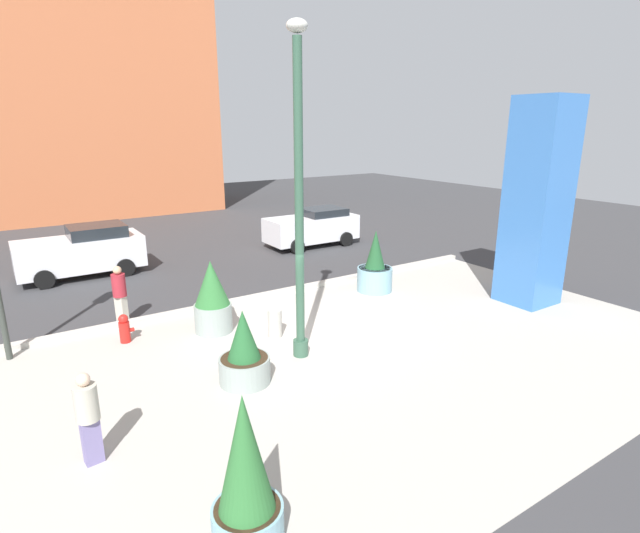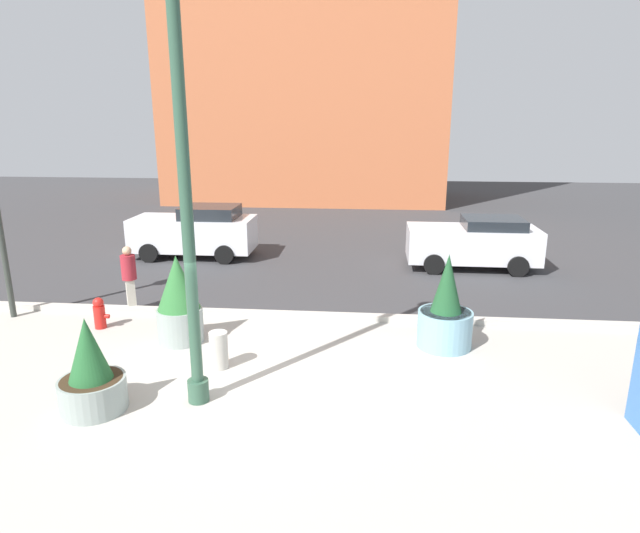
{
  "view_description": "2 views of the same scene",
  "coord_description": "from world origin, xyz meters",
  "px_view_note": "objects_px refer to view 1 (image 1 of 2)",
  "views": [
    {
      "loc": [
        -6.32,
        -10.26,
        5.3
      ],
      "look_at": [
        1.29,
        1.32,
        1.32
      ],
      "focal_mm": 27.83,
      "sensor_mm": 36.0,
      "label": 1
    },
    {
      "loc": [
        2.08,
        -9.16,
        4.72
      ],
      "look_at": [
        1.1,
        1.3,
        1.83
      ],
      "focal_mm": 30.31,
      "sensor_mm": 36.0,
      "label": 2
    }
  ],
  "objects_px": {
    "art_pillar_blue": "(537,204)",
    "potted_plant_near_right": "(246,480)",
    "pedestrian_on_sidewalk": "(120,293)",
    "potted_plant_curbside": "(244,355)",
    "lamp_post": "(299,206)",
    "fire_hydrant": "(125,329)",
    "potted_plant_by_pillar": "(212,298)",
    "potted_plant_mid_plaza": "(375,269)",
    "car_intersection": "(313,227)",
    "car_far_lane": "(82,251)",
    "pedestrian_by_curb": "(88,414)",
    "concrete_bollard": "(275,323)"
  },
  "relations": [
    {
      "from": "art_pillar_blue",
      "to": "potted_plant_near_right",
      "type": "relative_size",
      "value": 2.79
    },
    {
      "from": "pedestrian_on_sidewalk",
      "to": "potted_plant_curbside",
      "type": "bearing_deg",
      "value": -73.01
    },
    {
      "from": "lamp_post",
      "to": "fire_hydrant",
      "type": "xyz_separation_m",
      "value": [
        -3.31,
        3.07,
        -3.21
      ]
    },
    {
      "from": "potted_plant_near_right",
      "to": "potted_plant_by_pillar",
      "type": "relative_size",
      "value": 1.13
    },
    {
      "from": "potted_plant_mid_plaza",
      "to": "pedestrian_on_sidewalk",
      "type": "xyz_separation_m",
      "value": [
        -7.61,
        1.56,
        0.19
      ]
    },
    {
      "from": "lamp_post",
      "to": "art_pillar_blue",
      "type": "height_order",
      "value": "lamp_post"
    },
    {
      "from": "lamp_post",
      "to": "potted_plant_by_pillar",
      "type": "relative_size",
      "value": 3.78
    },
    {
      "from": "potted_plant_curbside",
      "to": "car_intersection",
      "type": "xyz_separation_m",
      "value": [
        7.9,
        9.72,
        0.22
      ]
    },
    {
      "from": "car_far_lane",
      "to": "pedestrian_by_curb",
      "type": "height_order",
      "value": "car_far_lane"
    },
    {
      "from": "car_intersection",
      "to": "pedestrian_on_sidewalk",
      "type": "bearing_deg",
      "value": -152.01
    },
    {
      "from": "potted_plant_curbside",
      "to": "potted_plant_by_pillar",
      "type": "relative_size",
      "value": 0.84
    },
    {
      "from": "art_pillar_blue",
      "to": "fire_hydrant",
      "type": "height_order",
      "value": "art_pillar_blue"
    },
    {
      "from": "lamp_post",
      "to": "art_pillar_blue",
      "type": "distance_m",
      "value": 7.86
    },
    {
      "from": "fire_hydrant",
      "to": "potted_plant_mid_plaza",
      "type": "bearing_deg",
      "value": -2.29
    },
    {
      "from": "car_far_lane",
      "to": "pedestrian_by_curb",
      "type": "relative_size",
      "value": 2.63
    },
    {
      "from": "car_far_lane",
      "to": "car_intersection",
      "type": "xyz_separation_m",
      "value": [
        9.44,
        -0.62,
        -0.05
      ]
    },
    {
      "from": "potted_plant_curbside",
      "to": "potted_plant_near_right",
      "type": "height_order",
      "value": "potted_plant_near_right"
    },
    {
      "from": "potted_plant_near_right",
      "to": "pedestrian_by_curb",
      "type": "distance_m",
      "value": 3.18
    },
    {
      "from": "art_pillar_blue",
      "to": "pedestrian_by_curb",
      "type": "bearing_deg",
      "value": -176.05
    },
    {
      "from": "car_far_lane",
      "to": "potted_plant_near_right",
      "type": "bearing_deg",
      "value": -90.9
    },
    {
      "from": "lamp_post",
      "to": "pedestrian_by_curb",
      "type": "height_order",
      "value": "lamp_post"
    },
    {
      "from": "lamp_post",
      "to": "pedestrian_on_sidewalk",
      "type": "bearing_deg",
      "value": 125.75
    },
    {
      "from": "fire_hydrant",
      "to": "pedestrian_by_curb",
      "type": "bearing_deg",
      "value": -108.38
    },
    {
      "from": "art_pillar_blue",
      "to": "concrete_bollard",
      "type": "bearing_deg",
      "value": 166.34
    },
    {
      "from": "potted_plant_near_right",
      "to": "fire_hydrant",
      "type": "bearing_deg",
      "value": 89.18
    },
    {
      "from": "potted_plant_curbside",
      "to": "potted_plant_mid_plaza",
      "type": "xyz_separation_m",
      "value": [
        6.16,
        3.2,
        0.1
      ]
    },
    {
      "from": "art_pillar_blue",
      "to": "car_intersection",
      "type": "bearing_deg",
      "value": 99.02
    },
    {
      "from": "art_pillar_blue",
      "to": "potted_plant_near_right",
      "type": "height_order",
      "value": "art_pillar_blue"
    },
    {
      "from": "potted_plant_mid_plaza",
      "to": "pedestrian_on_sidewalk",
      "type": "distance_m",
      "value": 7.77
    },
    {
      "from": "art_pillar_blue",
      "to": "potted_plant_curbside",
      "type": "bearing_deg",
      "value": 178.99
    },
    {
      "from": "lamp_post",
      "to": "potted_plant_curbside",
      "type": "distance_m",
      "value": 3.4
    },
    {
      "from": "lamp_post",
      "to": "potted_plant_curbside",
      "type": "bearing_deg",
      "value": -165.04
    },
    {
      "from": "art_pillar_blue",
      "to": "fire_hydrant",
      "type": "xyz_separation_m",
      "value": [
        -11.13,
        3.68,
        -2.68
      ]
    },
    {
      "from": "lamp_post",
      "to": "car_intersection",
      "type": "height_order",
      "value": "lamp_post"
    },
    {
      "from": "fire_hydrant",
      "to": "pedestrian_on_sidewalk",
      "type": "distance_m",
      "value": 1.38
    },
    {
      "from": "lamp_post",
      "to": "concrete_bollard",
      "type": "xyz_separation_m",
      "value": [
        0.01,
        1.29,
        -3.21
      ]
    },
    {
      "from": "potted_plant_near_right",
      "to": "car_far_lane",
      "type": "xyz_separation_m",
      "value": [
        0.22,
        14.23,
        -0.06
      ]
    },
    {
      "from": "potted_plant_by_pillar",
      "to": "potted_plant_mid_plaza",
      "type": "relative_size",
      "value": 0.95
    },
    {
      "from": "art_pillar_blue",
      "to": "pedestrian_on_sidewalk",
      "type": "height_order",
      "value": "art_pillar_blue"
    },
    {
      "from": "car_far_lane",
      "to": "fire_hydrant",
      "type": "bearing_deg",
      "value": -90.98
    },
    {
      "from": "pedestrian_by_curb",
      "to": "art_pillar_blue",
      "type": "bearing_deg",
      "value": 3.95
    },
    {
      "from": "pedestrian_on_sidewalk",
      "to": "potted_plant_by_pillar",
      "type": "bearing_deg",
      "value": -43.3
    },
    {
      "from": "lamp_post",
      "to": "potted_plant_mid_plaza",
      "type": "height_order",
      "value": "lamp_post"
    },
    {
      "from": "potted_plant_near_right",
      "to": "pedestrian_on_sidewalk",
      "type": "relative_size",
      "value": 1.31
    },
    {
      "from": "potted_plant_by_pillar",
      "to": "lamp_post",
      "type": "bearing_deg",
      "value": -64.69
    },
    {
      "from": "car_far_lane",
      "to": "potted_plant_curbside",
      "type": "bearing_deg",
      "value": -81.51
    },
    {
      "from": "potted_plant_curbside",
      "to": "pedestrian_by_curb",
      "type": "height_order",
      "value": "potted_plant_curbside"
    },
    {
      "from": "potted_plant_by_pillar",
      "to": "car_intersection",
      "type": "height_order",
      "value": "potted_plant_by_pillar"
    },
    {
      "from": "pedestrian_on_sidewalk",
      "to": "pedestrian_by_curb",
      "type": "xyz_separation_m",
      "value": [
        -1.72,
        -5.79,
        -0.04
      ]
    },
    {
      "from": "potted_plant_near_right",
      "to": "potted_plant_mid_plaza",
      "type": "bearing_deg",
      "value": 41.79
    }
  ]
}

